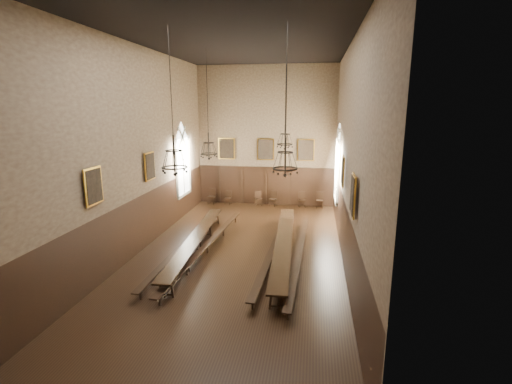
% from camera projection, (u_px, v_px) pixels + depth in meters
% --- Properties ---
extents(floor, '(9.00, 18.00, 0.02)m').
position_uv_depth(floor, '(239.00, 255.00, 16.36)').
color(floor, black).
rests_on(floor, ground).
extents(ceiling, '(9.00, 18.00, 0.02)m').
position_uv_depth(ceiling, '(236.00, 37.00, 14.35)').
color(ceiling, black).
rests_on(ceiling, ground).
extents(wall_back, '(9.00, 0.02, 9.00)m').
position_uv_depth(wall_back, '(266.00, 137.00, 24.03)').
color(wall_back, '#877253').
rests_on(wall_back, ground).
extents(wall_front, '(9.00, 0.02, 9.00)m').
position_uv_depth(wall_front, '(136.00, 213.00, 6.68)').
color(wall_front, '#877253').
rests_on(wall_front, ground).
extents(wall_left, '(0.02, 18.00, 9.00)m').
position_uv_depth(wall_left, '(136.00, 151.00, 16.04)').
color(wall_left, '#877253').
rests_on(wall_left, ground).
extents(wall_right, '(0.02, 18.00, 9.00)m').
position_uv_depth(wall_right, '(349.00, 156.00, 14.67)').
color(wall_right, '#877253').
rests_on(wall_right, ground).
extents(wainscot_panelling, '(9.00, 18.00, 2.50)m').
position_uv_depth(wainscot_panelling, '(238.00, 228.00, 16.08)').
color(wainscot_panelling, black).
rests_on(wainscot_panelling, floor).
extents(table_left, '(1.26, 9.24, 0.72)m').
position_uv_depth(table_left, '(196.00, 244.00, 16.66)').
color(table_left, black).
rests_on(table_left, floor).
extents(table_right, '(1.08, 9.87, 0.77)m').
position_uv_depth(table_right, '(284.00, 248.00, 16.15)').
color(table_right, black).
rests_on(table_right, floor).
extents(bench_left_outer, '(0.32, 9.41, 0.42)m').
position_uv_depth(bench_left_outer, '(184.00, 246.00, 16.67)').
color(bench_left_outer, black).
rests_on(bench_left_outer, floor).
extents(bench_left_inner, '(0.93, 10.05, 0.45)m').
position_uv_depth(bench_left_inner, '(208.00, 247.00, 16.52)').
color(bench_left_inner, black).
rests_on(bench_left_inner, floor).
extents(bench_right_inner, '(0.70, 9.91, 0.45)m').
position_uv_depth(bench_right_inner, '(274.00, 249.00, 16.25)').
color(bench_right_inner, black).
rests_on(bench_right_inner, floor).
extents(bench_right_outer, '(0.62, 9.93, 0.45)m').
position_uv_depth(bench_right_outer, '(299.00, 254.00, 15.69)').
color(bench_right_outer, black).
rests_on(bench_right_outer, floor).
extents(chair_0, '(0.48, 0.48, 1.04)m').
position_uv_depth(chair_0, '(212.00, 199.00, 24.99)').
color(chair_0, black).
rests_on(chair_0, floor).
extents(chair_1, '(0.45, 0.45, 0.89)m').
position_uv_depth(chair_1, '(228.00, 200.00, 24.91)').
color(chair_1, black).
rests_on(chair_1, floor).
extents(chair_3, '(0.53, 0.53, 0.96)m').
position_uv_depth(chair_3, '(258.00, 201.00, 24.54)').
color(chair_3, black).
rests_on(chair_3, floor).
extents(chair_4, '(0.55, 0.56, 0.98)m').
position_uv_depth(chair_4, '(273.00, 202.00, 24.45)').
color(chair_4, black).
rests_on(chair_4, floor).
extents(chair_6, '(0.52, 0.52, 1.02)m').
position_uv_depth(chair_6, '(302.00, 203.00, 24.14)').
color(chair_6, black).
rests_on(chair_6, floor).
extents(chair_7, '(0.46, 0.46, 1.02)m').
position_uv_depth(chair_7, '(320.00, 203.00, 23.98)').
color(chair_7, black).
rests_on(chair_7, floor).
extents(chandelier_back_left, '(0.82, 0.82, 4.95)m').
position_uv_depth(chandelier_back_left, '(209.00, 147.00, 17.62)').
color(chandelier_back_left, black).
rests_on(chandelier_back_left, ceiling).
extents(chandelier_back_right, '(0.77, 0.77, 4.52)m').
position_uv_depth(chandelier_back_right, '(285.00, 137.00, 17.77)').
color(chandelier_back_right, black).
rests_on(chandelier_back_right, ceiling).
extents(chandelier_front_left, '(0.92, 0.92, 4.87)m').
position_uv_depth(chandelier_front_left, '(174.00, 159.00, 13.06)').
color(chandelier_front_left, black).
rests_on(chandelier_front_left, ceiling).
extents(chandelier_front_right, '(0.86, 0.86, 4.82)m').
position_uv_depth(chandelier_front_right, '(285.00, 159.00, 12.48)').
color(chandelier_front_right, black).
rests_on(chandelier_front_right, ceiling).
extents(portrait_back_0, '(1.10, 0.12, 1.40)m').
position_uv_depth(portrait_back_0, '(227.00, 149.00, 24.48)').
color(portrait_back_0, gold).
rests_on(portrait_back_0, wall_back).
extents(portrait_back_1, '(1.10, 0.12, 1.40)m').
position_uv_depth(portrait_back_1, '(266.00, 149.00, 24.08)').
color(portrait_back_1, gold).
rests_on(portrait_back_1, wall_back).
extents(portrait_back_2, '(1.10, 0.12, 1.40)m').
position_uv_depth(portrait_back_2, '(306.00, 150.00, 23.69)').
color(portrait_back_2, gold).
rests_on(portrait_back_2, wall_back).
extents(portrait_left_0, '(0.12, 1.00, 1.30)m').
position_uv_depth(portrait_left_0, '(150.00, 166.00, 17.16)').
color(portrait_left_0, gold).
rests_on(portrait_left_0, wall_left).
extents(portrait_left_1, '(0.12, 1.00, 1.30)m').
position_uv_depth(portrait_left_1, '(94.00, 186.00, 12.83)').
color(portrait_left_1, gold).
rests_on(portrait_left_1, wall_left).
extents(portrait_right_0, '(0.12, 1.00, 1.30)m').
position_uv_depth(portrait_right_0, '(343.00, 171.00, 15.83)').
color(portrait_right_0, gold).
rests_on(portrait_right_0, wall_right).
extents(portrait_right_1, '(0.12, 1.00, 1.30)m').
position_uv_depth(portrait_right_1, '(353.00, 195.00, 11.49)').
color(portrait_right_1, gold).
rests_on(portrait_right_1, wall_right).
extents(window_right, '(0.20, 2.20, 4.60)m').
position_uv_depth(window_right, '(338.00, 163.00, 20.22)').
color(window_right, white).
rests_on(window_right, wall_right).
extents(window_left, '(0.20, 2.20, 4.60)m').
position_uv_depth(window_left, '(183.00, 159.00, 21.57)').
color(window_left, white).
rests_on(window_left, wall_left).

